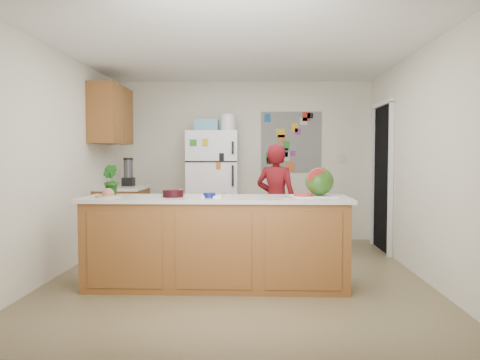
{
  "coord_description": "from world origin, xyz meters",
  "views": [
    {
      "loc": [
        0.21,
        -5.18,
        1.34
      ],
      "look_at": [
        0.02,
        0.2,
        1.05
      ],
      "focal_mm": 35.0,
      "sensor_mm": 36.0,
      "label": 1
    }
  ],
  "objects_px": {
    "person": "(276,201)",
    "watermelon": "(319,181)",
    "refrigerator": "(213,188)",
    "cherry_bowl": "(173,194)"
  },
  "relations": [
    {
      "from": "person",
      "to": "watermelon",
      "type": "bearing_deg",
      "value": 129.36
    },
    {
      "from": "person",
      "to": "cherry_bowl",
      "type": "xyz_separation_m",
      "value": [
        -1.09,
        -1.42,
        0.21
      ]
    },
    {
      "from": "person",
      "to": "watermelon",
      "type": "xyz_separation_m",
      "value": [
        0.38,
        -1.31,
        0.33
      ]
    },
    {
      "from": "watermelon",
      "to": "cherry_bowl",
      "type": "distance_m",
      "value": 1.49
    },
    {
      "from": "person",
      "to": "cherry_bowl",
      "type": "distance_m",
      "value": 1.8
    },
    {
      "from": "cherry_bowl",
      "to": "refrigerator",
      "type": "bearing_deg",
      "value": 85.72
    },
    {
      "from": "refrigerator",
      "to": "person",
      "type": "bearing_deg",
      "value": -47.45
    },
    {
      "from": "person",
      "to": "watermelon",
      "type": "distance_m",
      "value": 1.4
    },
    {
      "from": "watermelon",
      "to": "cherry_bowl",
      "type": "bearing_deg",
      "value": -175.81
    },
    {
      "from": "person",
      "to": "cherry_bowl",
      "type": "bearing_deg",
      "value": 75.34
    }
  ]
}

